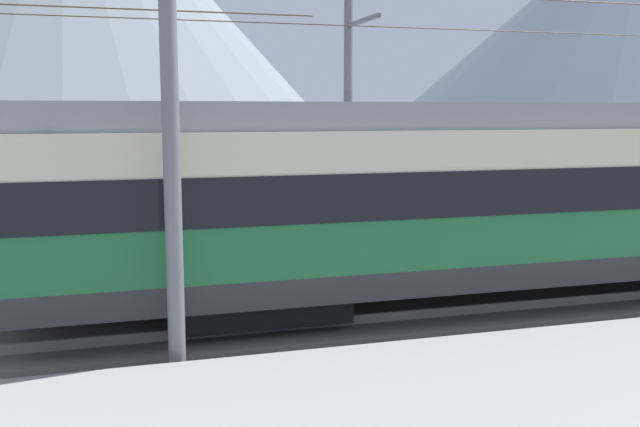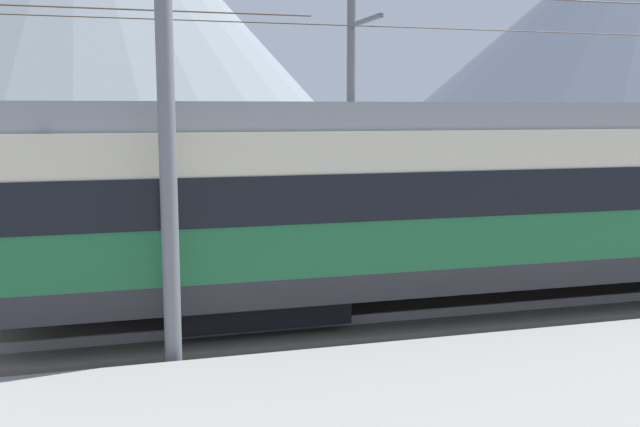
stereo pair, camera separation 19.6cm
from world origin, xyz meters
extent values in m
cube|color=#2D2D30|center=(14.41, 1.40, 0.92)|extent=(22.71, 2.95, 0.45)
cube|color=#1E6638|center=(14.41, 1.40, 1.57)|extent=(22.71, 2.95, 0.85)
cube|color=black|center=(14.41, 1.40, 2.38)|extent=(22.71, 2.99, 0.75)
cube|color=beige|center=(14.41, 1.40, 3.08)|extent=(22.71, 2.95, 0.65)
cube|color=gray|center=(14.41, 1.40, 3.62)|extent=(22.41, 2.75, 0.45)
cube|color=black|center=(7.37, 1.40, 0.49)|extent=(2.80, 2.36, 0.42)
cube|color=black|center=(14.94, 5.99, 0.49)|extent=(2.80, 2.39, 0.42)
ellipsoid|color=maroon|center=(9.61, 5.99, 2.27)|extent=(1.80, 2.75, 2.25)
cube|color=black|center=(9.11, 5.99, 2.70)|extent=(0.16, 1.79, 1.19)
cylinder|color=slate|center=(5.86, -0.59, 3.65)|extent=(0.24, 0.24, 7.29)
cylinder|color=slate|center=(11.32, 8.08, 4.06)|extent=(0.24, 0.24, 8.11)
cube|color=slate|center=(11.32, 7.03, 5.94)|extent=(0.10, 2.39, 0.10)
cylinder|color=#473823|center=(11.32, 5.99, 5.69)|extent=(42.48, 0.02, 0.02)
camera|label=1|loc=(4.97, -10.62, 3.72)|focal=40.84mm
camera|label=2|loc=(5.16, -10.68, 3.72)|focal=40.84mm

